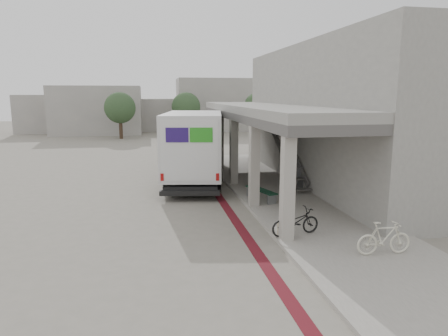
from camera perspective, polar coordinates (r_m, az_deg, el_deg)
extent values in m
plane|color=slate|center=(15.58, -2.82, -6.53)|extent=(120.00, 120.00, 0.00)
cube|color=#571119|center=(17.63, -0.45, -4.48)|extent=(0.35, 40.00, 0.01)
cube|color=gray|center=(16.54, 11.11, -5.48)|extent=(4.40, 28.00, 0.12)
cube|color=gray|center=(21.42, 15.43, 7.29)|extent=(4.30, 17.00, 7.00)
cube|color=#514E4C|center=(20.08, 5.67, 7.42)|extent=(3.40, 16.90, 0.35)
cube|color=gray|center=(20.07, 5.68, 8.42)|extent=(3.40, 16.90, 0.35)
cube|color=gray|center=(49.18, -17.65, 7.89)|extent=(10.00, 6.00, 5.50)
cube|color=gray|center=(52.84, -9.46, 7.56)|extent=(8.00, 6.00, 4.00)
cube|color=gray|center=(51.41, -1.54, 9.02)|extent=(9.00, 6.00, 6.50)
cube|color=gray|center=(53.21, -23.69, 7.12)|extent=(7.00, 5.00, 4.50)
cylinder|color=#38281C|center=(43.01, -14.53, 5.67)|extent=(0.36, 0.36, 2.40)
sphere|color=#273D23|center=(42.90, -14.65, 8.33)|extent=(3.20, 3.20, 3.20)
cylinder|color=#38281C|center=(45.07, -5.40, 6.16)|extent=(0.36, 0.36, 2.40)
sphere|color=#273D23|center=(44.97, -5.44, 8.70)|extent=(3.20, 3.20, 3.20)
cylinder|color=#38281C|center=(45.50, 4.86, 6.21)|extent=(0.36, 0.36, 2.40)
sphere|color=#273D23|center=(45.39, 4.90, 8.73)|extent=(3.20, 3.20, 3.20)
cube|color=black|center=(21.12, -4.12, -0.75)|extent=(3.65, 8.18, 0.34)
cube|color=silver|center=(19.85, -4.36, 3.63)|extent=(3.65, 6.23, 2.93)
cube|color=silver|center=(23.73, -3.78, 4.35)|extent=(3.03, 2.56, 2.59)
cube|color=silver|center=(25.02, -3.62, 2.45)|extent=(2.56, 1.08, 0.90)
cube|color=black|center=(24.57, -3.69, 6.01)|extent=(2.54, 0.95, 1.18)
cube|color=black|center=(17.18, -4.89, -3.57)|extent=(2.60, 0.71, 0.20)
cube|color=#261359|center=(20.70, -8.01, 5.26)|extent=(0.29, 1.56, 0.85)
cube|color=#268C1E|center=(19.03, -8.64, 4.79)|extent=(0.29, 1.56, 0.85)
cube|color=#261359|center=(16.88, -6.73, 4.70)|extent=(0.95, 0.19, 0.62)
cube|color=#268C1E|center=(16.80, -3.27, 4.73)|extent=(0.95, 0.19, 0.62)
cylinder|color=black|center=(24.08, -6.54, 0.73)|extent=(0.48, 1.05, 1.01)
cylinder|color=black|center=(23.96, -0.90, 0.75)|extent=(0.48, 1.05, 1.01)
cylinder|color=black|center=(19.02, -8.08, -1.91)|extent=(0.48, 1.05, 1.01)
cylinder|color=black|center=(18.87, -0.92, -1.91)|extent=(0.48, 1.05, 1.01)
cube|color=slate|center=(16.49, 6.84, -4.46)|extent=(0.41, 0.21, 0.41)
cube|color=slate|center=(17.78, 3.88, -3.31)|extent=(0.41, 0.21, 0.41)
cube|color=#10301F|center=(17.00, 4.90, -3.20)|extent=(0.70, 1.86, 0.05)
cube|color=#10301F|center=(17.08, 5.32, -3.14)|extent=(0.70, 1.86, 0.05)
cube|color=#10301F|center=(17.16, 5.73, -3.08)|extent=(0.70, 1.86, 0.05)
cylinder|color=tan|center=(13.03, 8.36, -8.71)|extent=(0.35, 0.35, 0.35)
sphere|color=tan|center=(12.97, 8.38, -7.97)|extent=(0.35, 0.35, 0.35)
cylinder|color=#9D9477|center=(17.96, 8.63, -3.34)|extent=(0.36, 0.36, 0.36)
sphere|color=#9D9477|center=(17.92, 8.64, -2.79)|extent=(0.36, 0.36, 0.36)
cube|color=gray|center=(19.67, 10.48, -1.24)|extent=(0.56, 0.68, 1.00)
imported|color=black|center=(13.02, 10.16, -7.56)|extent=(1.75, 0.88, 0.88)
imported|color=beige|center=(12.16, 21.90, -9.27)|extent=(1.61, 0.51, 0.96)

